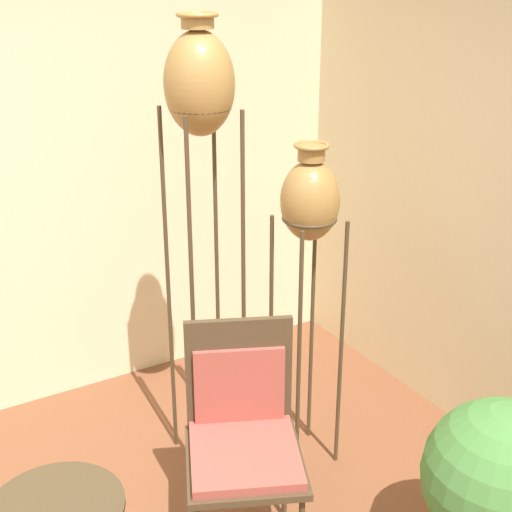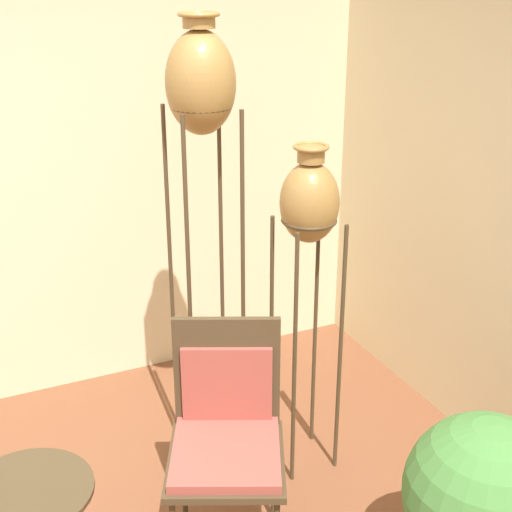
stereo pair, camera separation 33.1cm
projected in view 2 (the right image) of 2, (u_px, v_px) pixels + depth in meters
The scene contains 4 objects.
vase_stand_tall at pixel (201, 95), 3.08m from camera, with size 0.31×0.31×2.18m.
vase_stand_medium at pixel (309, 211), 3.18m from camera, with size 0.27×0.27×1.65m.
chair at pixel (226, 427), 2.95m from camera, with size 0.64×0.65×1.02m.
potted_plant at pixel (483, 506), 2.72m from camera, with size 0.63×0.63×0.81m.
Camera 2 is at (-0.24, -1.71, 2.36)m, focal length 50.00 mm.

